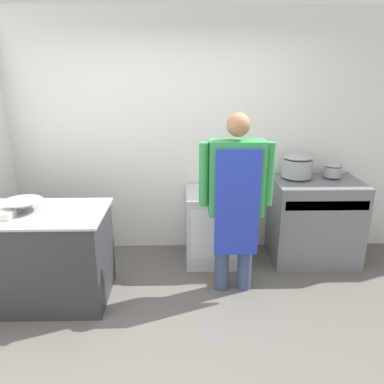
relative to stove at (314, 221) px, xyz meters
The scene contains 10 objects.
ground_plane 2.02m from the stove, 136.84° to the right, with size 14.00×14.00×0.00m, color #5B5651.
wall_back 1.73m from the stove, 164.62° to the left, with size 8.00×0.05×2.70m.
prep_counter 2.83m from the stove, 165.46° to the right, with size 1.19×0.77×0.87m.
stove is the anchor object (origin of this frame).
fridge_unit 1.13m from the stove, behind, with size 0.60×0.63×0.80m.
person_cook 1.25m from the stove, 148.58° to the right, with size 0.68×0.24×1.72m.
mixing_bowl 2.99m from the stove, 166.70° to the right, with size 0.35×0.35×0.10m.
plastic_tub 3.11m from the stove, 163.94° to the right, with size 0.14×0.14×0.06m.
stock_pot 0.65m from the stove, 151.72° to the left, with size 0.32×0.32×0.25m.
sauce_pot 0.59m from the stove, 31.19° to the left, with size 0.19×0.19×0.14m.
Camera 1 is at (-0.01, -2.48, 2.06)m, focal length 35.00 mm.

